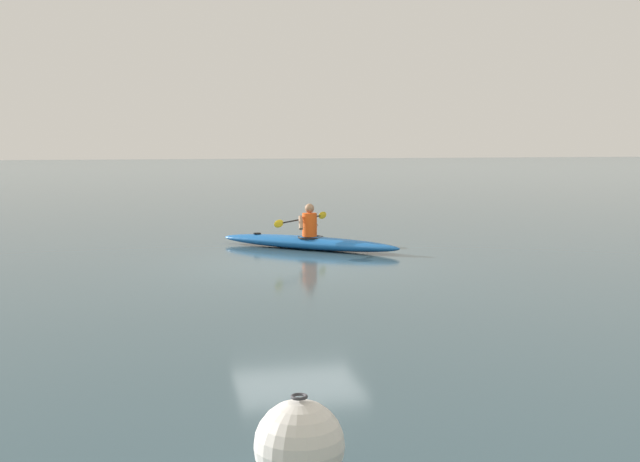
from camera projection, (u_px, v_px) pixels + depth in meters
The scene contains 4 objects.
ground_plane at pixel (298, 265), 15.55m from camera, with size 160.00×160.00×0.00m, color #334C56.
kayak at pixel (308, 243), 17.72m from camera, with size 3.89×3.32×0.29m.
kayaker at pixel (309, 222), 17.65m from camera, with size 1.58×1.94×0.74m.
mooring_buoy_red_near at pixel (299, 445), 5.58m from camera, with size 0.65×0.65×0.69m.
Camera 1 is at (2.69, 15.13, 2.50)m, focal length 44.05 mm.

